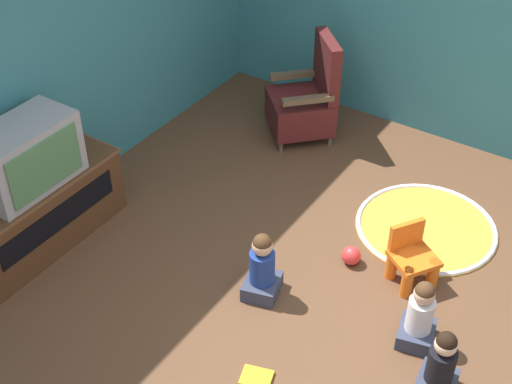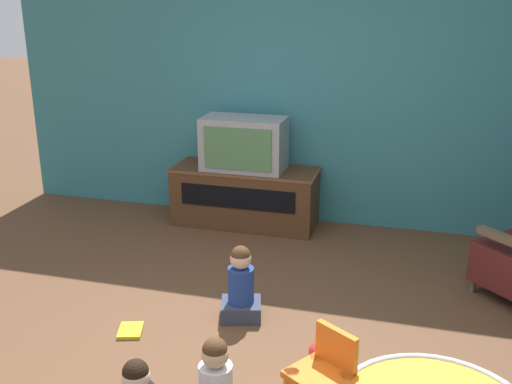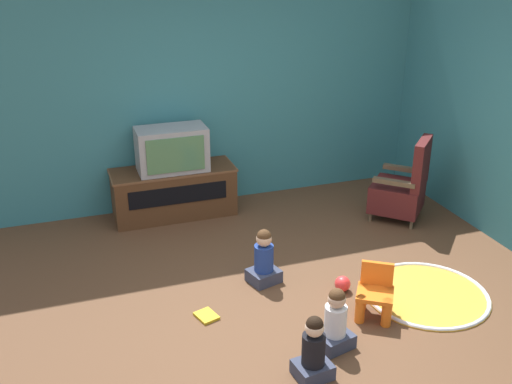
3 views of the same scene
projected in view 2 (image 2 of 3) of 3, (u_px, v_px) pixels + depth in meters
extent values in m
plane|color=brown|center=(232.00, 367.00, 3.55)|extent=(30.00, 30.00, 0.00)
cube|color=teal|center=(293.00, 71.00, 5.52)|extent=(5.56, 0.12, 2.86)
cube|color=#4C2D19|center=(245.00, 196.00, 5.68)|extent=(1.34, 0.50, 0.55)
cube|color=brown|center=(245.00, 169.00, 5.59)|extent=(1.37, 0.51, 0.02)
cube|color=black|center=(237.00, 198.00, 5.42)|extent=(1.08, 0.01, 0.20)
cube|color=#939399|center=(244.00, 144.00, 5.49)|extent=(0.76, 0.40, 0.49)
cube|color=#47754C|center=(237.00, 149.00, 5.30)|extent=(0.62, 0.02, 0.38)
cylinder|color=brown|center=(512.00, 272.00, 4.65)|extent=(0.04, 0.04, 0.10)
cylinder|color=brown|center=(473.00, 286.00, 4.43)|extent=(0.04, 0.04, 0.10)
cube|color=brown|center=(507.00, 239.00, 4.10)|extent=(0.38, 0.37, 0.05)
cylinder|color=orange|center=(317.00, 376.00, 3.28)|extent=(0.08, 0.08, 0.24)
cube|color=orange|center=(319.00, 376.00, 3.11)|extent=(0.40, 0.40, 0.04)
cube|color=orange|center=(336.00, 347.00, 3.15)|extent=(0.24, 0.18, 0.21)
sphere|color=beige|center=(136.00, 377.00, 2.78)|extent=(0.14, 0.14, 0.14)
sphere|color=black|center=(136.00, 372.00, 2.77)|extent=(0.13, 0.13, 0.13)
cube|color=#33384C|center=(241.00, 309.00, 4.08)|extent=(0.32, 0.30, 0.12)
cylinder|color=navy|center=(241.00, 285.00, 4.02)|extent=(0.18, 0.18, 0.25)
sphere|color=#D8AD8C|center=(241.00, 259.00, 3.96)|extent=(0.14, 0.14, 0.14)
sphere|color=#472D19|center=(241.00, 255.00, 3.96)|extent=(0.13, 0.13, 0.13)
sphere|color=#D8AD8C|center=(215.00, 354.00, 2.94)|extent=(0.14, 0.14, 0.14)
sphere|color=#472D19|center=(215.00, 350.00, 2.93)|extent=(0.13, 0.13, 0.13)
sphere|color=red|center=(320.00, 352.00, 3.58)|extent=(0.14, 0.14, 0.14)
cube|color=gold|center=(131.00, 331.00, 3.91)|extent=(0.20, 0.23, 0.02)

